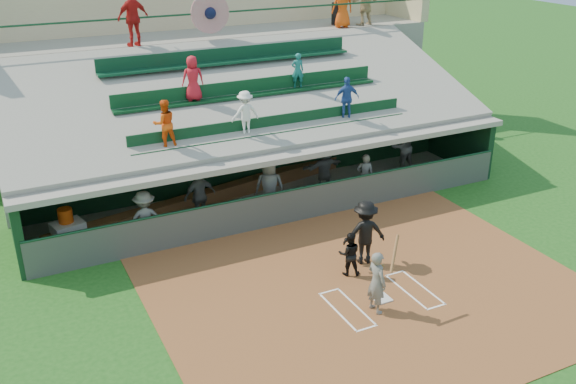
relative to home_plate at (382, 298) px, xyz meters
name	(u,v)px	position (x,y,z in m)	size (l,w,h in m)	color
ground	(382,300)	(0.00, 0.00, -0.04)	(100.00, 100.00, 0.00)	#1A4D15
dirt_slab	(371,290)	(0.00, 0.50, -0.03)	(11.00, 9.00, 0.02)	brown
home_plate	(382,298)	(0.00, 0.00, 0.00)	(0.43, 0.43, 0.03)	silver
batters_box_chalk	(382,299)	(0.00, 0.00, -0.01)	(2.65, 1.85, 0.01)	silver
dugout_floor	(270,201)	(0.00, 6.75, -0.02)	(16.00, 3.50, 0.04)	gray
concourse_slab	(201,90)	(0.00, 13.50, 2.26)	(20.00, 3.00, 4.60)	gray
grandstand	(227,110)	(-0.01, 10.51, 2.23)	(20.40, 10.40, 7.80)	#4A4F4A
batter_at_plate	(377,282)	(-0.43, -0.35, 0.81)	(0.85, 0.73, 1.95)	#575A55
catcher	(349,254)	(-0.11, 1.43, 0.60)	(0.60, 0.47, 1.24)	black
home_umpire	(365,232)	(0.61, 1.83, 0.91)	(1.20, 0.69, 1.85)	black
dugout_bench	(260,182)	(0.10, 7.88, 0.23)	(15.31, 0.46, 0.46)	brown
white_table	(69,234)	(-6.64, 6.38, 0.39)	(0.88, 0.66, 0.77)	silver
water_cooler	(65,216)	(-6.65, 6.42, 0.98)	(0.42, 0.42, 0.42)	#EA4F0D
dugout_player_a	(145,219)	(-4.59, 5.42, 0.87)	(1.12, 0.64, 1.73)	#595B56
dugout_player_b	(200,196)	(-2.65, 6.23, 0.90)	(1.05, 0.44, 1.80)	#50534F
dugout_player_c	(269,187)	(-0.46, 5.79, 0.96)	(0.93, 0.61, 1.91)	#525550
dugout_player_d	(324,168)	(2.06, 6.71, 0.84)	(1.55, 0.49, 1.67)	#5B5E58
dugout_player_e	(365,176)	(3.00, 5.57, 0.80)	(0.58, 0.38, 1.58)	#535651
dugout_player_f	(403,146)	(5.59, 7.04, 0.99)	(0.95, 0.74, 1.96)	#585A55
trash_bin	(339,14)	(6.22, 13.09, 5.02)	(0.61, 0.61, 0.92)	black
concourse_staff_a	(133,18)	(-2.87, 12.05, 5.58)	(1.19, 0.49, 2.02)	red
concourse_staff_b	(343,5)	(5.96, 12.34, 5.48)	(0.89, 0.58, 1.82)	#D8470C
concourse_staff_c	(366,2)	(7.19, 12.51, 5.52)	(1.78, 0.57, 1.92)	tan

